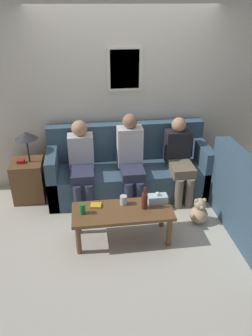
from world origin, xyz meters
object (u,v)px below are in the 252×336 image
Objects in this scene: wine_bottle at (145,200)px; couch_main at (128,170)px; person_middle at (131,157)px; teddy_bear at (199,212)px; drinking_glass at (123,200)px; coffee_table at (122,214)px; person_left at (81,161)px; person_right at (179,156)px.

couch_main is at bearing 91.95° from wine_bottle.
teddy_bear is at bearing -41.57° from person_middle.
drinking_glass reaches higher than teddy_bear.
wine_bottle is 0.26m from drinking_glass.
wine_bottle is (0.26, 0.01, 0.17)m from coffee_table.
couch_main is 0.74m from person_left.
person_left reaches higher than person_right.
person_right reaches higher than wine_bottle.
person_left reaches higher than coffee_table.
drinking_glass is at bearing -138.67° from person_right.
person_left is at bearing 176.19° from person_middle.
teddy_bear is (0.78, -0.90, -0.18)m from couch_main.
couch_main is 0.38m from person_middle.
coffee_table is at bearing -135.43° from person_right.
couch_main is 1.95× the size of coffee_table.
person_left reaches higher than wine_bottle.
wine_bottle is 0.23× the size of person_middle.
person_left is 0.67m from person_middle.
person_left is at bearing 115.54° from coffee_table.
couch_main is 1.11m from coffee_table.
couch_main is 20.17× the size of drinking_glass.
coffee_table is 10.31× the size of drinking_glass.
couch_main is 0.77m from person_right.
person_right is at bearing 41.33° from drinking_glass.
person_right is at bearing 53.63° from wine_bottle.
person_middle is (-0.03, 0.87, 0.14)m from wine_bottle.
person_middle is (0.67, -0.04, 0.04)m from person_left.
person_right reaches higher than couch_main.
person_middle reaches higher than coffee_table.
couch_main reaches higher than teddy_bear.
drinking_glass is at bearing -175.93° from teddy_bear.
coffee_table is at bearing -169.32° from teddy_bear.
drinking_glass is 0.81m from person_middle.
person_left is (-0.44, 0.92, 0.27)m from coffee_table.
coffee_table is 3.23× the size of teddy_bear.
wine_bottle is at bearing -88.05° from couch_main.
person_middle reaches higher than person_left.
person_left is at bearing 120.21° from drinking_glass.
couch_main is at bearing 78.57° from coffee_table.
wine_bottle reaches higher than teddy_bear.
drinking_glass is 0.94m from person_left.
teddy_bear is (1.44, -0.73, -0.47)m from person_left.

